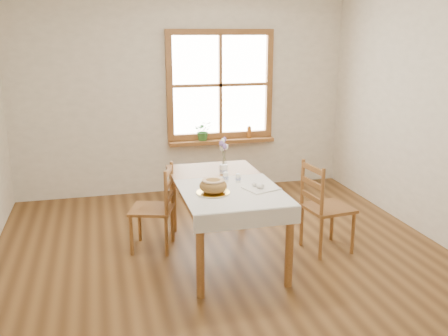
# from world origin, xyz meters

# --- Properties ---
(ground) EXTENTS (5.00, 5.00, 0.00)m
(ground) POSITION_xyz_m (0.00, 0.00, 0.00)
(ground) COLOR brown
(ground) RESTS_ON ground
(room_walls) EXTENTS (4.60, 5.10, 2.65)m
(room_walls) POSITION_xyz_m (0.00, 0.00, 1.71)
(room_walls) COLOR white
(room_walls) RESTS_ON ground
(window) EXTENTS (1.46, 0.08, 1.46)m
(window) POSITION_xyz_m (0.50, 2.47, 1.45)
(window) COLOR #9E5E31
(window) RESTS_ON ground
(window_sill) EXTENTS (1.46, 0.20, 0.05)m
(window_sill) POSITION_xyz_m (0.50, 2.40, 0.69)
(window_sill) COLOR #9E5E31
(window_sill) RESTS_ON ground
(dining_table) EXTENTS (0.90, 1.60, 0.75)m
(dining_table) POSITION_xyz_m (0.00, 0.30, 0.66)
(dining_table) COLOR #9E5E31
(dining_table) RESTS_ON ground
(table_linen) EXTENTS (0.91, 0.99, 0.01)m
(table_linen) POSITION_xyz_m (0.00, -0.00, 0.76)
(table_linen) COLOR white
(table_linen) RESTS_ON dining_table
(chair_left) EXTENTS (0.53, 0.52, 0.87)m
(chair_left) POSITION_xyz_m (-0.67, 0.64, 0.44)
(chair_left) COLOR #9E5E31
(chair_left) RESTS_ON ground
(chair_right) EXTENTS (0.50, 0.48, 0.92)m
(chair_right) POSITION_xyz_m (1.04, 0.18, 0.46)
(chair_right) COLOR #9E5E31
(chair_right) RESTS_ON ground
(bread_plate) EXTENTS (0.30, 0.30, 0.02)m
(bread_plate) POSITION_xyz_m (-0.18, -0.01, 0.77)
(bread_plate) COLOR white
(bread_plate) RESTS_ON table_linen
(bread_loaf) EXTENTS (0.25, 0.25, 0.14)m
(bread_loaf) POSITION_xyz_m (-0.18, -0.01, 0.84)
(bread_loaf) COLOR olive
(bread_loaf) RESTS_ON bread_plate
(egg_napkin) EXTENTS (0.35, 0.32, 0.01)m
(egg_napkin) POSITION_xyz_m (0.28, 0.01, 0.77)
(egg_napkin) COLOR white
(egg_napkin) RESTS_ON table_linen
(eggs) EXTENTS (0.27, 0.26, 0.05)m
(eggs) POSITION_xyz_m (0.28, 0.01, 0.80)
(eggs) COLOR white
(eggs) RESTS_ON egg_napkin
(salt_shaker) EXTENTS (0.07, 0.07, 0.10)m
(salt_shaker) POSITION_xyz_m (0.02, 0.30, 0.81)
(salt_shaker) COLOR white
(salt_shaker) RESTS_ON table_linen
(pepper_shaker) EXTENTS (0.06, 0.06, 0.09)m
(pepper_shaker) POSITION_xyz_m (0.13, 0.25, 0.81)
(pepper_shaker) COLOR white
(pepper_shaker) RESTS_ON table_linen
(flower_vase) EXTENTS (0.09, 0.09, 0.09)m
(flower_vase) POSITION_xyz_m (0.07, 0.61, 0.79)
(flower_vase) COLOR white
(flower_vase) RESTS_ON dining_table
(lavender_bouquet) EXTENTS (0.14, 0.14, 0.27)m
(lavender_bouquet) POSITION_xyz_m (0.07, 0.61, 0.97)
(lavender_bouquet) COLOR #725597
(lavender_bouquet) RESTS_ON flower_vase
(potted_plant) EXTENTS (0.26, 0.29, 0.21)m
(potted_plant) POSITION_xyz_m (0.24, 2.40, 0.82)
(potted_plant) COLOR #306D2B
(potted_plant) RESTS_ON window_sill
(amber_bottle) EXTENTS (0.07, 0.07, 0.17)m
(amber_bottle) POSITION_xyz_m (0.90, 2.40, 0.80)
(amber_bottle) COLOR #A95E1F
(amber_bottle) RESTS_ON window_sill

